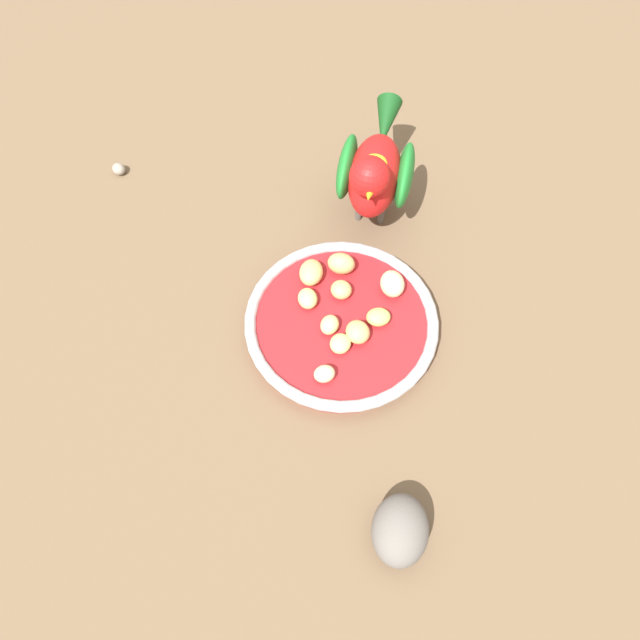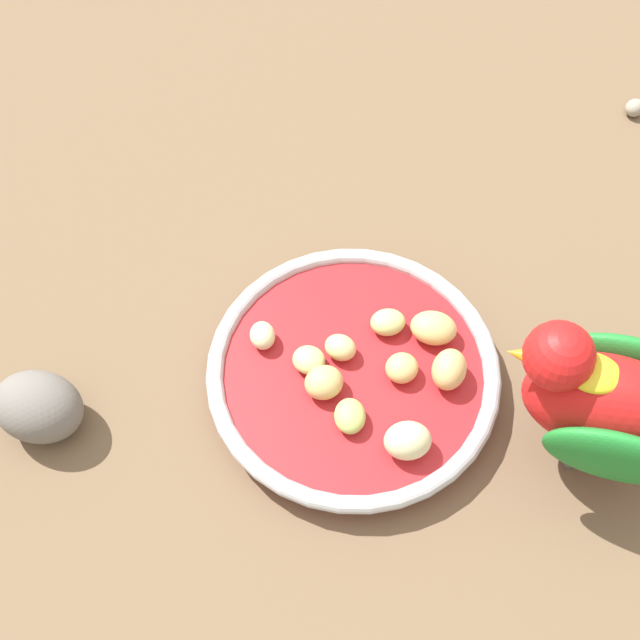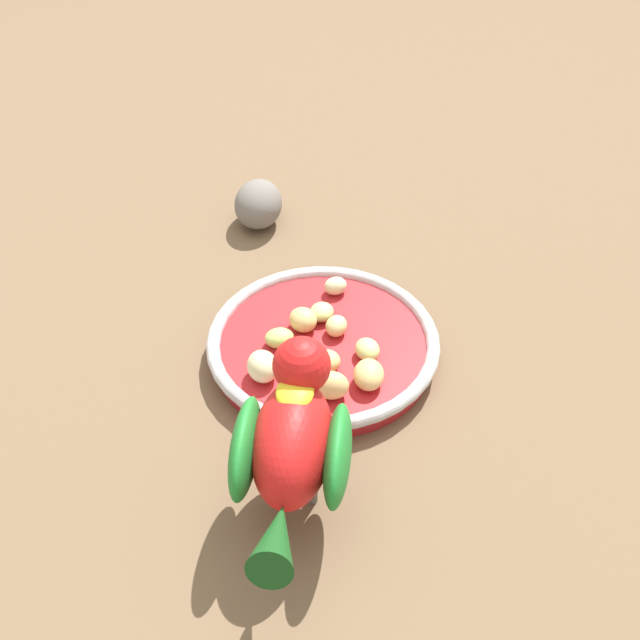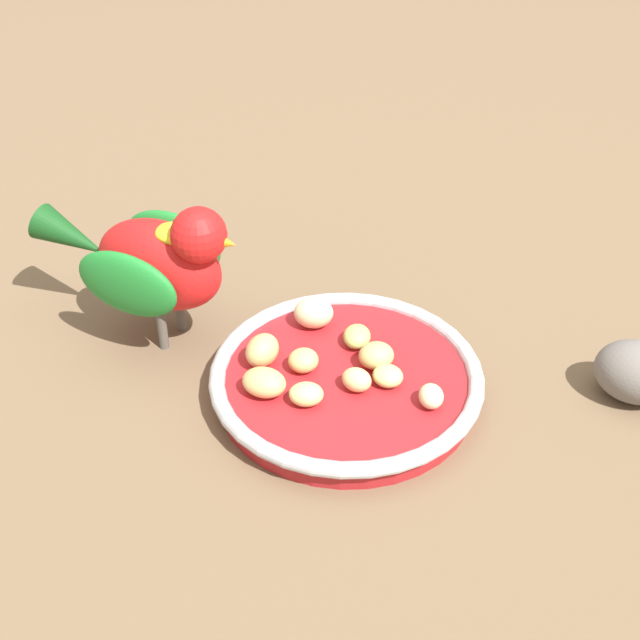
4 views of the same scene
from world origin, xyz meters
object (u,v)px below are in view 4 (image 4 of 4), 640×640
at_px(rock_large, 636,372).
at_px(apple_piece_4, 303,360).
at_px(apple_piece_3, 376,356).
at_px(apple_piece_7, 314,313).
at_px(feeding_bowl, 346,381).
at_px(apple_piece_5, 264,382).
at_px(apple_piece_2, 357,336).
at_px(apple_piece_9, 388,376).
at_px(apple_piece_8, 431,396).
at_px(apple_piece_1, 356,380).
at_px(parrot, 155,259).
at_px(apple_piece_0, 306,394).
at_px(apple_piece_6, 262,350).

bearing_deg(rock_large, apple_piece_4, 12.76).
xyz_separation_m(apple_piece_3, apple_piece_7, (0.07, -0.04, 0.00)).
bearing_deg(feeding_bowl, apple_piece_5, 32.85).
xyz_separation_m(apple_piece_2, apple_piece_4, (0.04, 0.04, 0.00)).
bearing_deg(apple_piece_4, rock_large, -167.24).
bearing_deg(apple_piece_4, apple_piece_3, -161.14).
height_order(feeding_bowl, apple_piece_9, apple_piece_9).
distance_m(apple_piece_8, apple_piece_9, 0.04).
xyz_separation_m(feeding_bowl, apple_piece_9, (-0.04, 0.00, 0.01)).
height_order(apple_piece_1, apple_piece_8, same).
xyz_separation_m(apple_piece_8, rock_large, (-0.16, -0.08, -0.00)).
bearing_deg(apple_piece_4, apple_piece_5, 58.78).
bearing_deg(parrot, apple_piece_8, -2.56).
height_order(apple_piece_4, rock_large, rock_large).
bearing_deg(apple_piece_8, apple_piece_0, 13.37).
bearing_deg(apple_piece_3, apple_piece_6, 12.34).
relative_size(apple_piece_4, apple_piece_9, 1.00).
relative_size(apple_piece_1, apple_piece_5, 0.69).
distance_m(apple_piece_6, apple_piece_9, 0.11).
bearing_deg(apple_piece_8, apple_piece_7, -33.31).
relative_size(apple_piece_6, apple_piece_7, 0.97).
distance_m(apple_piece_1, apple_piece_9, 0.03).
height_order(apple_piece_5, rock_large, rock_large).
height_order(apple_piece_2, apple_piece_5, apple_piece_5).
bearing_deg(apple_piece_6, feeding_bowl, -178.50).
bearing_deg(apple_piece_3, apple_piece_2, -47.59).
relative_size(apple_piece_0, rock_large, 0.40).
xyz_separation_m(apple_piece_0, apple_piece_9, (-0.06, -0.04, -0.00)).
height_order(apple_piece_0, rock_large, rock_large).
height_order(apple_piece_0, apple_piece_1, same).
distance_m(apple_piece_0, apple_piece_5, 0.04).
bearing_deg(parrot, apple_piece_0, -16.77).
distance_m(apple_piece_4, apple_piece_9, 0.07).
relative_size(apple_piece_1, apple_piece_6, 0.75).
xyz_separation_m(feeding_bowl, apple_piece_0, (0.02, 0.04, 0.02)).
height_order(apple_piece_9, rock_large, rock_large).
distance_m(apple_piece_6, parrot, 0.13).
bearing_deg(apple_piece_7, apple_piece_0, 101.87).
distance_m(apple_piece_9, parrot, 0.23).
xyz_separation_m(apple_piece_1, rock_large, (-0.22, -0.07, -0.00)).
height_order(apple_piece_3, rock_large, rock_large).
bearing_deg(feeding_bowl, apple_piece_8, 166.34).
xyz_separation_m(apple_piece_0, rock_large, (-0.26, -0.10, -0.00)).
height_order(apple_piece_2, apple_piece_4, apple_piece_4).
bearing_deg(apple_piece_0, feeding_bowl, -119.72).
bearing_deg(apple_piece_0, apple_piece_3, -126.77).
xyz_separation_m(apple_piece_4, apple_piece_8, (-0.11, 0.02, -0.00)).
relative_size(feeding_bowl, apple_piece_4, 8.87).
distance_m(feeding_bowl, apple_piece_1, 0.02).
xyz_separation_m(apple_piece_7, parrot, (0.14, 0.02, 0.05)).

